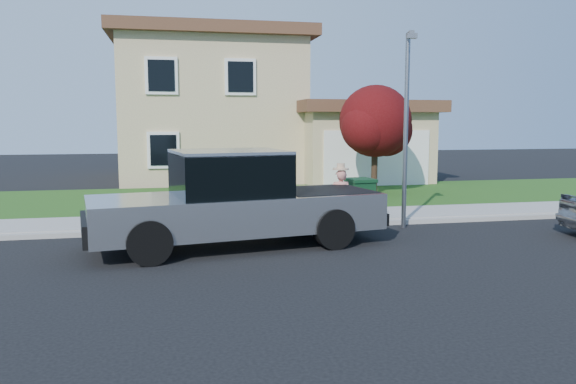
% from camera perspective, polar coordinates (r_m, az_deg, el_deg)
% --- Properties ---
extents(ground, '(80.00, 80.00, 0.00)m').
position_cam_1_polar(ground, '(11.60, -2.03, -6.57)').
color(ground, black).
rests_on(ground, ground).
extents(curb, '(40.00, 0.20, 0.12)m').
position_cam_1_polar(curb, '(14.55, -0.09, -3.51)').
color(curb, gray).
rests_on(curb, ground).
extents(sidewalk, '(40.00, 2.00, 0.15)m').
position_cam_1_polar(sidewalk, '(15.61, -0.91, -2.72)').
color(sidewalk, gray).
rests_on(sidewalk, ground).
extents(lawn, '(40.00, 7.00, 0.10)m').
position_cam_1_polar(lawn, '(20.00, -3.35, -0.63)').
color(lawn, '#154112').
rests_on(lawn, ground).
extents(house, '(14.00, 11.30, 6.85)m').
position_cam_1_polar(house, '(27.68, -5.18, 7.98)').
color(house, tan).
rests_on(house, ground).
extents(pickup_truck, '(6.76, 3.19, 2.13)m').
position_cam_1_polar(pickup_truck, '(12.42, -5.34, -1.00)').
color(pickup_truck, black).
rests_on(pickup_truck, ground).
extents(woman, '(0.62, 0.46, 1.70)m').
position_cam_1_polar(woman, '(14.41, 5.34, -0.63)').
color(woman, tan).
rests_on(woman, ground).
extents(ornamental_tree, '(2.90, 2.62, 3.98)m').
position_cam_1_polar(ornamental_tree, '(20.82, 8.95, 6.77)').
color(ornamental_tree, black).
rests_on(ornamental_tree, lawn).
extents(trash_bin, '(0.75, 0.84, 1.09)m').
position_cam_1_polar(trash_bin, '(15.18, 7.31, -0.66)').
color(trash_bin, '#0D3218').
rests_on(trash_bin, sidewalk).
extents(street_lamp, '(0.32, 0.65, 4.96)m').
position_cam_1_polar(street_lamp, '(14.72, 11.94, 7.29)').
color(street_lamp, slate).
rests_on(street_lamp, ground).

